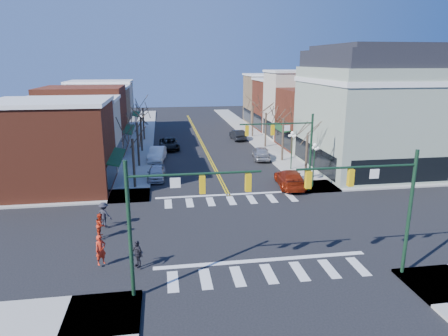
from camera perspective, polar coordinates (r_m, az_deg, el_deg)
name	(u,v)px	position (r m, az deg, el deg)	size (l,w,h in m)	color
ground	(246,230)	(28.86, 3.19, -8.78)	(160.00, 160.00, 0.00)	black
sidewalk_left	(137,164)	(47.34, -12.37, 0.54)	(3.50, 70.00, 0.15)	#9E9B93
sidewalk_right	(282,159)	(49.38, 8.33, 1.33)	(3.50, 70.00, 0.15)	#9E9B93
bldg_left_brick_a	(54,148)	(39.57, -23.15, 2.68)	(10.00, 8.50, 8.00)	maroon
bldg_left_stucco_a	(72,135)	(47.03, -20.91, 4.39)	(10.00, 7.00, 7.50)	#BDB29C
bldg_left_brick_b	(85,120)	(54.71, -19.30, 6.44)	(10.00, 9.00, 8.50)	maroon
bldg_left_tan	(95,115)	(62.81, -17.98, 7.23)	(10.00, 7.50, 7.80)	#977953
bldg_left_stucco_b	(102,108)	(70.40, -17.05, 8.24)	(10.00, 8.00, 8.20)	#BDB29C
bldg_right_brick_a	(319,119)	(56.23, 13.39, 6.82)	(10.00, 8.50, 8.00)	maroon
bldg_right_stucco	(300,106)	(63.30, 10.82, 8.75)	(10.00, 7.00, 10.00)	#BDB29C
bldg_right_brick_b	(285,105)	(70.45, 8.75, 8.84)	(10.00, 8.00, 8.50)	maroon
bldg_right_tan	(273,100)	(78.05, 6.98, 9.68)	(10.00, 8.00, 9.00)	#977953
victorian_corner	(369,109)	(46.24, 19.99, 7.96)	(12.25, 14.25, 13.30)	gray
traffic_mast_near_left	(167,209)	(19.66, -8.09, -5.76)	(6.60, 0.28, 7.20)	#14331E
traffic_mast_near_right	(379,197)	(22.61, 21.33, -3.88)	(6.60, 0.28, 7.20)	#14331E
traffic_mast_far_right	(291,142)	(35.71, 9.57, 3.63)	(6.60, 0.28, 7.20)	#14331E
lamppost_corner	(314,158)	(37.98, 12.75, 1.46)	(0.36, 0.36, 4.33)	#14331E
lamppost_midblock	(292,144)	(43.94, 9.68, 3.43)	(0.36, 0.36, 4.33)	#14331E
tree_left_a	(134,164)	(38.05, -12.77, 0.57)	(0.24, 0.24, 4.76)	#382B21
tree_left_b	(138,145)	(45.80, -12.17, 3.21)	(0.24, 0.24, 5.04)	#382B21
tree_left_c	(141,135)	(53.69, -11.72, 4.68)	(0.24, 0.24, 4.55)	#382B21
tree_left_d	(144,124)	(61.55, -11.41, 6.16)	(0.24, 0.24, 4.90)	#382B21
tree_right_a	(306,158)	(40.47, 11.68, 1.39)	(0.24, 0.24, 4.62)	#382B21
tree_right_b	(283,140)	(47.81, 8.39, 3.96)	(0.24, 0.24, 5.18)	#382B21
tree_right_c	(266,130)	(55.40, 5.96, 5.37)	(0.24, 0.24, 4.83)	#382B21
tree_right_d	(253,121)	(63.06, 4.11, 6.65)	(0.24, 0.24, 4.97)	#382B21
car_left_near	(156,173)	(40.93, -9.62, -0.64)	(1.72, 4.26, 1.45)	silver
car_left_mid	(157,154)	(48.60, -9.55, 1.97)	(1.74, 5.00, 1.65)	white
car_left_far	(169,144)	(54.85, -7.84, 3.45)	(2.49, 5.40, 1.50)	black
car_right_near	(290,178)	(38.52, 9.38, -1.48)	(2.30, 5.65, 1.64)	maroon
car_right_mid	(261,153)	(48.82, 5.33, 2.16)	(1.91, 4.76, 1.62)	#ACABB0
car_right_far	(238,135)	(60.92, 1.97, 4.76)	(1.64, 4.70, 1.55)	black
pedestrian_red_a	(101,250)	(24.66, -17.21, -11.11)	(0.66, 0.43, 1.81)	red
pedestrian_red_b	(101,225)	(28.37, -17.20, -7.77)	(0.79, 0.62, 1.64)	red
pedestrian_dark_a	(137,254)	(23.92, -12.26, -11.86)	(0.95, 0.39, 1.62)	black
pedestrian_dark_b	(104,214)	(29.90, -16.77, -6.37)	(1.17, 0.67, 1.81)	black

